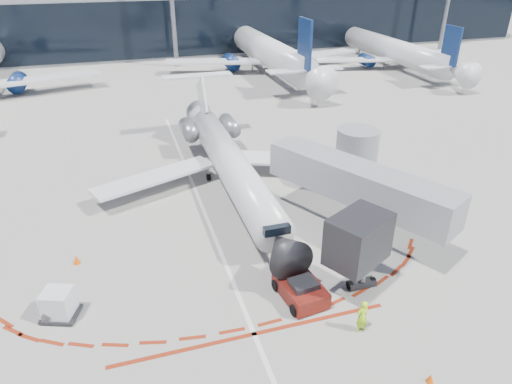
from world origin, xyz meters
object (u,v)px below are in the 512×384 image
object	(u,v)px
ramp_worker	(362,316)
pushback_tug	(300,289)
regional_jet	(228,159)
uld_container	(59,304)

from	to	relation	value
ramp_worker	pushback_tug	bearing A→B (deg)	-66.62
pushback_tug	ramp_worker	world-z (taller)	ramp_worker
regional_jet	pushback_tug	distance (m)	14.31
ramp_worker	regional_jet	bearing A→B (deg)	-90.22
pushback_tug	regional_jet	bearing A→B (deg)	84.74
regional_jet	ramp_worker	world-z (taller)	regional_jet
pushback_tug	uld_container	size ratio (longest dim) A/B	2.37
regional_jet	uld_container	distance (m)	16.89
pushback_tug	ramp_worker	size ratio (longest dim) A/B	2.71
regional_jet	pushback_tug	bearing A→B (deg)	-88.39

